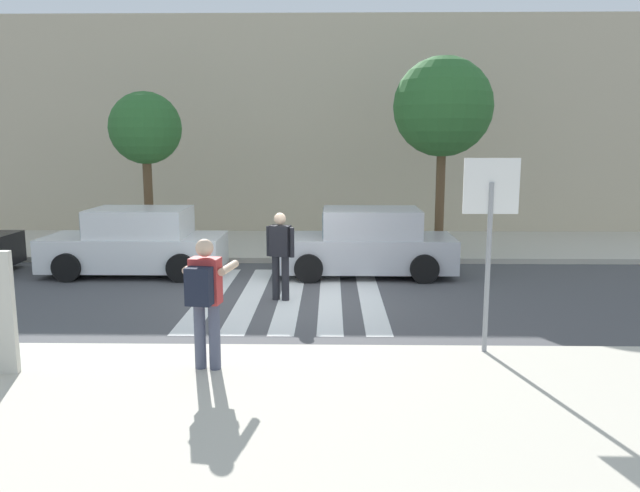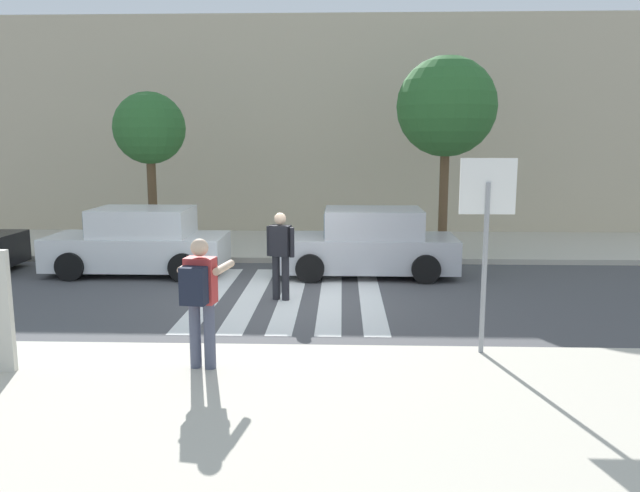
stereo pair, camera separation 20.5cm
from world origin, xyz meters
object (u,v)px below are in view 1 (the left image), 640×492
(pedestrian_crossing, at_px, (280,251))
(parked_car_white, at_px, (137,243))
(stop_sign, at_px, (490,212))
(street_tree_center, at_px, (443,108))
(photographer_with_backpack, at_px, (205,293))
(street_tree_west, at_px, (145,130))
(parked_car_silver, at_px, (366,244))

(pedestrian_crossing, bearing_deg, parked_car_white, 146.23)
(stop_sign, bearing_deg, pedestrian_crossing, 133.41)
(pedestrian_crossing, height_order, parked_car_white, pedestrian_crossing)
(stop_sign, bearing_deg, street_tree_center, 84.94)
(street_tree_center, bearing_deg, stop_sign, -95.06)
(parked_car_white, bearing_deg, pedestrian_crossing, -33.77)
(photographer_with_backpack, bearing_deg, pedestrian_crossing, 81.26)
(stop_sign, distance_m, pedestrian_crossing, 4.75)
(photographer_with_backpack, height_order, street_tree_center, street_tree_center)
(street_tree_west, distance_m, street_tree_center, 7.81)
(photographer_with_backpack, height_order, parked_car_silver, photographer_with_backpack)
(parked_car_white, bearing_deg, street_tree_center, 17.51)
(stop_sign, relative_size, parked_car_white, 0.66)
(photographer_with_backpack, xyz_separation_m, parked_car_white, (-2.92, 6.51, -0.44))
(photographer_with_backpack, relative_size, parked_car_white, 0.42)
(photographer_with_backpack, relative_size, street_tree_center, 0.34)
(street_tree_west, relative_size, street_tree_center, 0.83)
(photographer_with_backpack, height_order, parked_car_white, photographer_with_backpack)
(pedestrian_crossing, height_order, street_tree_west, street_tree_west)
(parked_car_silver, distance_m, street_tree_center, 4.49)
(pedestrian_crossing, xyz_separation_m, street_tree_center, (3.89, 4.73, 2.97))
(photographer_with_backpack, bearing_deg, street_tree_center, 62.96)
(pedestrian_crossing, distance_m, parked_car_silver, 3.00)
(stop_sign, bearing_deg, parked_car_silver, 103.37)
(parked_car_white, bearing_deg, street_tree_west, 98.68)
(stop_sign, xyz_separation_m, photographer_with_backpack, (-3.80, -0.78, -0.96))
(parked_car_white, xyz_separation_m, parked_car_silver, (5.37, 0.00, 0.00))
(pedestrian_crossing, bearing_deg, street_tree_center, 50.58)
(photographer_with_backpack, relative_size, street_tree_west, 0.41)
(parked_car_silver, bearing_deg, pedestrian_crossing, -127.22)
(pedestrian_crossing, distance_m, street_tree_center, 6.80)
(pedestrian_crossing, relative_size, parked_car_white, 0.42)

